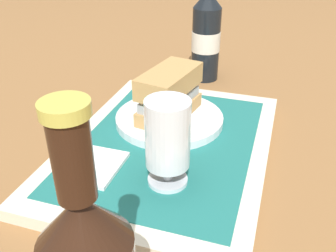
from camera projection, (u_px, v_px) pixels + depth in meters
The scene contains 8 objects.
ground_plane at pixel (168, 152), 0.63m from camera, with size 3.00×3.00×0.00m, color olive.
tray at pixel (168, 147), 0.62m from camera, with size 0.44×0.32×0.02m, color beige.
placemat at pixel (168, 142), 0.62m from camera, with size 0.38×0.27×0.00m, color #1E6B66.
plate at pixel (169, 119), 0.67m from camera, with size 0.19×0.19×0.01m, color white.
sandwich at pixel (168, 94), 0.64m from camera, with size 0.14×0.09×0.08m.
beer_glass at pixel (168, 138), 0.49m from camera, with size 0.06×0.06×0.12m.
napkin_folded at pixel (96, 166), 0.55m from camera, with size 0.09×0.07×0.01m, color white.
second_bottle at pixel (206, 35), 0.85m from camera, with size 0.07×0.07×0.27m.
Camera 1 is at (0.50, 0.16, 0.35)m, focal length 40.34 mm.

